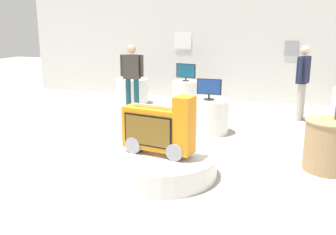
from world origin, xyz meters
name	(u,v)px	position (x,y,z in m)	size (l,w,h in m)	color
ground_plane	(157,161)	(0.00, 0.00, 0.00)	(30.00, 30.00, 0.00)	#B2ADA3
back_wall_display	(222,49)	(0.02, 5.12, 1.41)	(11.66, 0.13, 2.81)	silver
main_display_pedestal	(158,164)	(0.21, -0.52, 0.15)	(1.63, 1.63, 0.31)	silver
novelty_firetruck_tv	(159,131)	(0.23, -0.53, 0.65)	(1.04, 0.48, 0.85)	gray
display_pedestal_left_rear	(132,91)	(-2.14, 3.92, 0.32)	(0.85, 0.85, 0.65)	silver
tv_on_left_rear	(132,72)	(-2.14, 3.92, 0.84)	(0.38, 0.19, 0.36)	black
display_pedestal_center_rear	(208,116)	(0.40, 1.79, 0.32)	(0.79, 0.79, 0.65)	silver
tv_on_center_rear	(209,88)	(0.40, 1.78, 0.87)	(0.47, 0.20, 0.40)	black
display_pedestal_far_right	(186,94)	(-0.68, 4.00, 0.32)	(0.68, 0.68, 0.65)	silver
tv_on_far_right	(186,71)	(-0.68, 4.00, 0.89)	(0.53, 0.17, 0.44)	black
side_table_round	(330,145)	(2.48, 0.42, 0.38)	(0.73, 0.73, 0.74)	#9E7F56
shopper_browsing_near_truck	(303,77)	(2.10, 3.40, 0.95)	(0.29, 0.54, 1.62)	#B2ADA3
shopper_browsing_rear	(132,74)	(-1.62, 2.77, 0.94)	(0.56, 0.23, 1.61)	#194751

